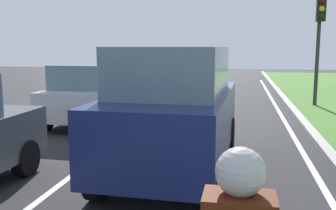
{
  "coord_description": "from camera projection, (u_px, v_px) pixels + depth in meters",
  "views": [
    {
      "loc": [
        2.22,
        2.91,
        2.28
      ],
      "look_at": [
        0.89,
        9.9,
        1.2
      ],
      "focal_mm": 41.0,
      "sensor_mm": 36.0,
      "label": 1
    }
  ],
  "objects": [
    {
      "name": "curb_right",
      "position": [
        307.0,
        127.0,
        10.76
      ],
      "size": [
        0.24,
        48.0,
        0.12
      ],
      "primitive_type": "cube",
      "color": "#9E9B93",
      "rests_on": "ground"
    },
    {
      "name": "lane_line_right_edge",
      "position": [
        289.0,
        128.0,
        10.86
      ],
      "size": [
        0.12,
        32.0,
        0.01
      ],
      "primitive_type": "cube",
      "color": "silver",
      "rests_on": "ground"
    },
    {
      "name": "car_hatchback_far",
      "position": [
        89.0,
        94.0,
        11.43
      ],
      "size": [
        1.83,
        3.75,
        1.78
      ],
      "rotation": [
        0.0,
        0.0,
        -0.03
      ],
      "color": "#B7BABF",
      "rests_on": "ground"
    },
    {
      "name": "car_suv_ahead",
      "position": [
        175.0,
        110.0,
        6.87
      ],
      "size": [
        2.1,
        4.56,
        2.28
      ],
      "rotation": [
        0.0,
        0.0,
        -0.03
      ],
      "color": "navy",
      "rests_on": "ground"
    },
    {
      "name": "ground_plane",
      "position": [
        164.0,
        123.0,
        11.52
      ],
      "size": [
        60.0,
        60.0,
        0.0
      ],
      "primitive_type": "plane",
      "color": "#262628"
    },
    {
      "name": "traffic_light_near_right",
      "position": [
        320.0,
        29.0,
        14.28
      ],
      "size": [
        0.32,
        0.5,
        4.22
      ],
      "color": "#2D2D2D",
      "rests_on": "ground"
    },
    {
      "name": "lane_line_center",
      "position": [
        142.0,
        123.0,
        11.65
      ],
      "size": [
        0.12,
        32.0,
        0.01
      ],
      "primitive_type": "cube",
      "color": "silver",
      "rests_on": "ground"
    }
  ]
}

